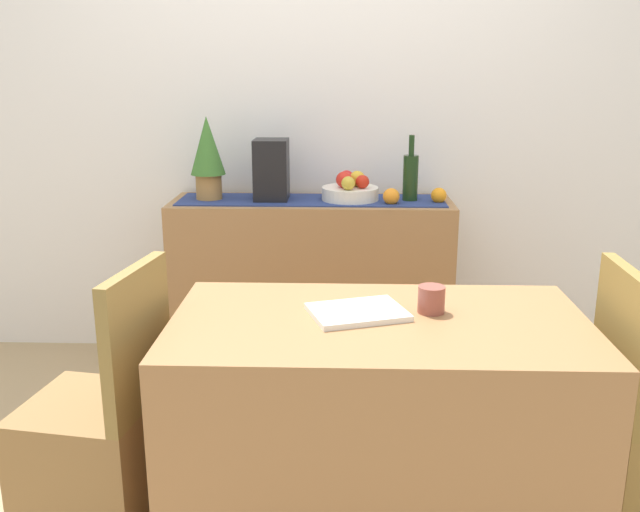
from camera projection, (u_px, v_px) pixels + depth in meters
ground_plane at (305, 465)px, 2.66m from camera, size 6.40×6.40×0.02m
room_wall_rear at (317, 92)px, 3.44m from camera, size 6.40×0.06×2.70m
sideboard_console at (312, 285)px, 3.43m from camera, size 1.35×0.42×0.85m
table_runner at (311, 200)px, 3.32m from camera, size 1.27×0.32×0.01m
fruit_bowl at (350, 193)px, 3.30m from camera, size 0.27×0.27×0.06m
apple_rear at (347, 177)px, 3.37m from camera, size 0.07×0.07×0.07m
apple_center at (362, 182)px, 3.25m from camera, size 0.06×0.06×0.06m
apple_right at (348, 183)px, 3.21m from camera, size 0.06×0.06×0.06m
apple_left at (344, 180)px, 3.27m from camera, size 0.08×0.08×0.08m
apple_front at (357, 179)px, 3.31m from camera, size 0.07×0.07×0.07m
wine_bottle at (411, 177)px, 3.27m from camera, size 0.07×0.07×0.31m
coffee_maker at (271, 170)px, 3.29m from camera, size 0.16×0.18×0.29m
potted_plant at (208, 154)px, 3.28m from camera, size 0.17×0.17×0.40m
orange_loose_mid at (391, 197)px, 3.21m from camera, size 0.08×0.08×0.08m
orange_loose_near_bowl at (439, 195)px, 3.25m from camera, size 0.07×0.07×0.07m
dining_table at (377, 430)px, 2.17m from camera, size 1.26×0.70×0.74m
open_book at (358, 312)px, 2.11m from camera, size 0.33×0.29×0.02m
coffee_cup at (431, 299)px, 2.12m from camera, size 0.08×0.08×0.08m
chair_near_window at (99, 454)px, 2.23m from camera, size 0.46×0.46×0.90m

